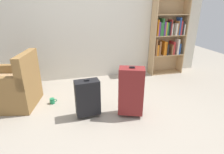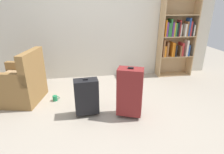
# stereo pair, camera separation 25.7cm
# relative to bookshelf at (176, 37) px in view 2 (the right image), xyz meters

# --- Properties ---
(ground_plane) EXTENTS (9.43, 9.43, 0.00)m
(ground_plane) POSITION_rel_bookshelf_xyz_m (-1.78, -1.68, -0.91)
(ground_plane) COLOR #9E9384
(back_wall) EXTENTS (5.39, 0.10, 2.60)m
(back_wall) POSITION_rel_bookshelf_xyz_m (-1.78, 0.19, 0.39)
(back_wall) COLOR beige
(back_wall) RESTS_ON ground
(bookshelf) EXTENTS (0.80, 0.28, 1.83)m
(bookshelf) POSITION_rel_bookshelf_xyz_m (0.00, 0.00, 0.00)
(bookshelf) COLOR tan
(bookshelf) RESTS_ON ground
(armchair) EXTENTS (0.83, 0.83, 0.90)m
(armchair) POSITION_rel_bookshelf_xyz_m (-3.19, -0.84, -0.60)
(armchair) COLOR olive
(armchair) RESTS_ON ground
(mug) EXTENTS (0.12, 0.08, 0.10)m
(mug) POSITION_rel_bookshelf_xyz_m (-2.63, -0.94, -0.87)
(mug) COLOR #1E7F4C
(mug) RESTS_ON ground
(suitcase_dark_red) EXTENTS (0.42, 0.33, 0.78)m
(suitcase_dark_red) POSITION_rel_bookshelf_xyz_m (-1.45, -1.60, -0.51)
(suitcase_dark_red) COLOR maroon
(suitcase_dark_red) RESTS_ON ground
(suitcase_black) EXTENTS (0.37, 0.22, 0.60)m
(suitcase_black) POSITION_rel_bookshelf_xyz_m (-2.08, -1.47, -0.60)
(suitcase_black) COLOR black
(suitcase_black) RESTS_ON ground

